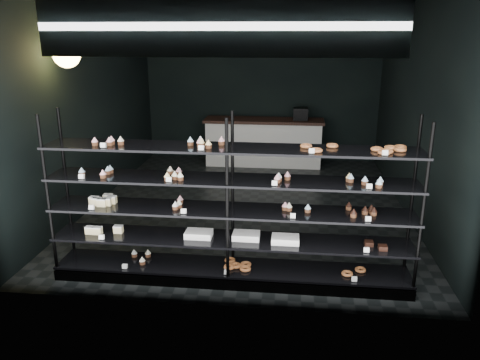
# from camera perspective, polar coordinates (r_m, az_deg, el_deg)

# --- Properties ---
(room) EXTENTS (5.01, 6.01, 3.20)m
(room) POSITION_cam_1_polar(r_m,az_deg,el_deg) (7.31, 1.04, 8.80)
(room) COLOR black
(room) RESTS_ON ground
(display_shelf) EXTENTS (4.00, 0.50, 1.91)m
(display_shelf) POSITION_cam_1_polar(r_m,az_deg,el_deg) (5.22, -1.44, -5.96)
(display_shelf) COLOR black
(display_shelf) RESTS_ON room
(signage) EXTENTS (3.30, 0.05, 0.50)m
(signage) POSITION_cam_1_polar(r_m,az_deg,el_deg) (4.32, -2.72, 18.03)
(signage) COLOR #0C1A3D
(signage) RESTS_ON room
(pendant_lamp) EXTENTS (0.35, 0.35, 0.90)m
(pendant_lamp) POSITION_cam_1_polar(r_m,az_deg,el_deg) (6.52, -20.41, 14.20)
(pendant_lamp) COLOR black
(pendant_lamp) RESTS_ON room
(service_counter) EXTENTS (2.49, 0.65, 1.23)m
(service_counter) POSITION_cam_1_polar(r_m,az_deg,el_deg) (9.96, 2.96, 4.72)
(service_counter) COLOR silver
(service_counter) RESTS_ON room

